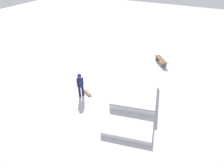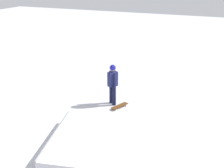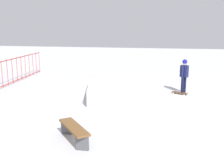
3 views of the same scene
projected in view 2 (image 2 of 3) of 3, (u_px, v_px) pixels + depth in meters
ground_plane at (127, 152)px, 7.96m from camera, size 60.00×60.00×0.00m
skate_ramp at (99, 149)px, 7.57m from camera, size 5.84×3.73×0.74m
skater at (113, 82)px, 10.52m from camera, size 0.39×0.44×1.73m
skateboard at (120, 106)px, 10.58m from camera, size 0.53×0.81×0.09m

